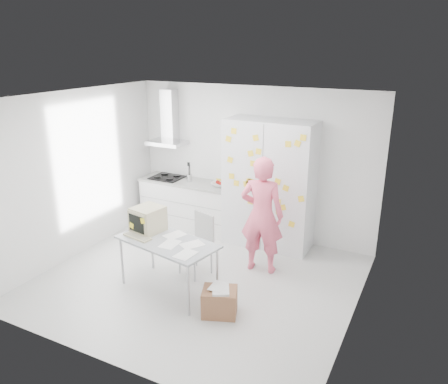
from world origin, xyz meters
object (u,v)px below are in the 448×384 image
at_px(desk, 155,229).
at_px(person, 262,215).
at_px(cardboard_box, 220,301).
at_px(chair, 199,240).

bearing_deg(desk, person, 52.11).
relative_size(desk, cardboard_box, 2.84).
height_order(person, chair, person).
bearing_deg(cardboard_box, desk, 166.03).
distance_m(desk, cardboard_box, 1.41).
bearing_deg(chair, person, 49.33).
height_order(desk, cardboard_box, desk).
relative_size(person, cardboard_box, 3.37).
bearing_deg(chair, cardboard_box, -29.23).
height_order(chair, cardboard_box, chair).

